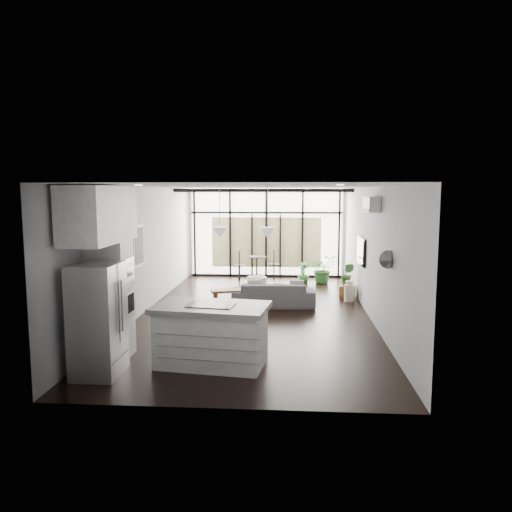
# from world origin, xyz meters

# --- Properties ---
(floor) EXTENTS (5.00, 10.00, 0.00)m
(floor) POSITION_xyz_m (0.00, 0.00, 0.00)
(floor) COLOR black
(floor) RESTS_ON ground
(ceiling) EXTENTS (5.00, 10.00, 0.00)m
(ceiling) POSITION_xyz_m (0.00, 0.00, 2.80)
(ceiling) COLOR white
(ceiling) RESTS_ON ground
(wall_left) EXTENTS (0.02, 10.00, 2.80)m
(wall_left) POSITION_xyz_m (-2.50, 0.00, 1.40)
(wall_left) COLOR silver
(wall_left) RESTS_ON ground
(wall_right) EXTENTS (0.02, 10.00, 2.80)m
(wall_right) POSITION_xyz_m (2.50, 0.00, 1.40)
(wall_right) COLOR silver
(wall_right) RESTS_ON ground
(wall_back) EXTENTS (5.00, 0.02, 2.80)m
(wall_back) POSITION_xyz_m (0.00, 5.00, 1.40)
(wall_back) COLOR silver
(wall_back) RESTS_ON ground
(wall_front) EXTENTS (5.00, 0.02, 2.80)m
(wall_front) POSITION_xyz_m (0.00, -5.00, 1.40)
(wall_front) COLOR silver
(wall_front) RESTS_ON ground
(glazing) EXTENTS (5.00, 0.20, 2.80)m
(glazing) POSITION_xyz_m (0.00, 4.88, 1.40)
(glazing) COLOR black
(glazing) RESTS_ON ground
(skylight) EXTENTS (4.70, 1.90, 0.06)m
(skylight) POSITION_xyz_m (0.00, 4.00, 2.77)
(skylight) COLOR white
(skylight) RESTS_ON ceiling
(neighbour_building) EXTENTS (3.50, 0.02, 1.60)m
(neighbour_building) POSITION_xyz_m (0.00, 4.95, 1.10)
(neighbour_building) COLOR #F6F1A6
(neighbour_building) RESTS_ON ground
(island) EXTENTS (1.87, 1.26, 0.95)m
(island) POSITION_xyz_m (-0.43, -3.41, 0.48)
(island) COLOR white
(island) RESTS_ON floor
(cooktop) EXTENTS (0.77, 0.57, 0.01)m
(cooktop) POSITION_xyz_m (-0.43, -3.41, 0.96)
(cooktop) COLOR black
(cooktop) RESTS_ON island
(fridge) EXTENTS (0.64, 0.80, 1.66)m
(fridge) POSITION_xyz_m (-2.03, -3.95, 0.83)
(fridge) COLOR #98999D
(fridge) RESTS_ON floor
(appliance_column) EXTENTS (0.59, 0.62, 2.30)m
(appliance_column) POSITION_xyz_m (-2.12, -3.15, 1.15)
(appliance_column) COLOR white
(appliance_column) RESTS_ON floor
(upper_cabinets) EXTENTS (0.62, 1.75, 0.86)m
(upper_cabinets) POSITION_xyz_m (-2.12, -3.50, 2.35)
(upper_cabinets) COLOR white
(upper_cabinets) RESTS_ON wall_left
(pendant_left) EXTENTS (0.26, 0.26, 0.18)m
(pendant_left) POSITION_xyz_m (-0.40, -2.65, 2.02)
(pendant_left) COLOR white
(pendant_left) RESTS_ON ceiling
(pendant_right) EXTENTS (0.26, 0.26, 0.18)m
(pendant_right) POSITION_xyz_m (0.40, -2.65, 2.02)
(pendant_right) COLOR white
(pendant_right) RESTS_ON ceiling
(sofa) EXTENTS (1.98, 0.66, 0.76)m
(sofa) POSITION_xyz_m (0.38, 0.71, 0.38)
(sofa) COLOR #474749
(sofa) RESTS_ON floor
(console_bench) EXTENTS (1.37, 0.73, 0.43)m
(console_bench) POSITION_xyz_m (-0.41, 0.56, 0.21)
(console_bench) COLOR brown
(console_bench) RESTS_ON floor
(pouf) EXTENTS (0.57, 0.57, 0.42)m
(pouf) POSITION_xyz_m (-0.13, 2.38, 0.21)
(pouf) COLOR beige
(pouf) RESTS_ON floor
(crate) EXTENTS (0.45, 0.45, 0.31)m
(crate) POSITION_xyz_m (2.25, 1.85, 0.15)
(crate) COLOR brown
(crate) RESTS_ON floor
(plant_tall) EXTENTS (0.99, 1.04, 0.66)m
(plant_tall) POSITION_xyz_m (1.74, 3.88, 0.33)
(plant_tall) COLOR #2C6529
(plant_tall) RESTS_ON floor
(plant_med) EXTENTS (0.59, 0.71, 0.35)m
(plant_med) POSITION_xyz_m (1.17, 3.76, 0.17)
(plant_med) COLOR #2C6529
(plant_med) RESTS_ON floor
(plant_crate) EXTENTS (0.50, 0.66, 0.26)m
(plant_crate) POSITION_xyz_m (2.25, 1.85, 0.44)
(plant_crate) COLOR #2C6529
(plant_crate) RESTS_ON crate
(milk_can) EXTENTS (0.29, 0.29, 0.51)m
(milk_can) POSITION_xyz_m (2.25, 1.39, 0.26)
(milk_can) COLOR beige
(milk_can) RESTS_ON floor
(bistro_set) EXTENTS (1.60, 0.98, 0.72)m
(bistro_set) POSITION_xyz_m (-0.27, 4.39, 0.36)
(bistro_set) COLOR black
(bistro_set) RESTS_ON floor
(tv) EXTENTS (0.05, 1.10, 0.65)m
(tv) POSITION_xyz_m (2.46, 1.00, 1.30)
(tv) COLOR black
(tv) RESTS_ON wall_right
(ac_unit) EXTENTS (0.22, 0.90, 0.30)m
(ac_unit) POSITION_xyz_m (2.38, -0.80, 2.45)
(ac_unit) COLOR silver
(ac_unit) RESTS_ON wall_right
(framed_art) EXTENTS (0.04, 0.70, 0.90)m
(framed_art) POSITION_xyz_m (-2.47, -0.50, 1.55)
(framed_art) COLOR black
(framed_art) RESTS_ON wall_left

